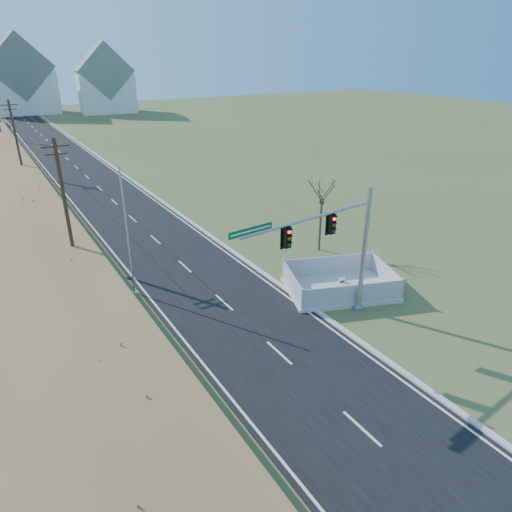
{
  "coord_description": "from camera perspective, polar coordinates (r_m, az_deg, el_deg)",
  "views": [
    {
      "loc": [
        -11.03,
        -17.73,
        14.09
      ],
      "look_at": [
        1.41,
        2.56,
        3.4
      ],
      "focal_mm": 32.0,
      "sensor_mm": 36.0,
      "label": 1
    }
  ],
  "objects": [
    {
      "name": "ground",
      "position": [
        25.19,
        0.32,
        -9.82
      ],
      "size": [
        260.0,
        260.0,
        0.0
      ],
      "primitive_type": "plane",
      "color": "#4D5629",
      "rests_on": "ground"
    },
    {
      "name": "curb",
      "position": [
        70.81,
        -18.88,
        11.52
      ],
      "size": [
        0.3,
        180.0,
        0.18
      ],
      "primitive_type": "cube",
      "color": "#B2AFA8",
      "rests_on": "ground"
    },
    {
      "name": "condo_n",
      "position": [
        130.55,
        -27.32,
        18.86
      ],
      "size": [
        15.27,
        10.2,
        18.54
      ],
      "color": "silver",
      "rests_on": "ground"
    },
    {
      "name": "fence_enclosure",
      "position": [
        29.82,
        10.38,
        -3.81
      ],
      "size": [
        7.77,
        6.49,
        1.52
      ],
      "rotation": [
        0.0,
        0.0,
        -0.34
      ],
      "color": "#B7B5AD",
      "rests_on": "ground"
    },
    {
      "name": "open_sign",
      "position": [
        30.5,
        10.7,
        -3.16
      ],
      "size": [
        0.45,
        0.12,
        0.56
      ],
      "rotation": [
        0.0,
        0.0,
        -0.13
      ],
      "color": "white",
      "rests_on": "ground"
    },
    {
      "name": "condo_ne",
      "position": [
        125.83,
        -18.29,
        19.77
      ],
      "size": [
        14.12,
        10.51,
        16.52
      ],
      "rotation": [
        0.0,
        0.0,
        -0.1
      ],
      "color": "silver",
      "rests_on": "ground"
    },
    {
      "name": "utility_pole_near",
      "position": [
        34.36,
        -22.82,
        6.39
      ],
      "size": [
        1.8,
        0.26,
        9.0
      ],
      "color": "#422D1E",
      "rests_on": "ground"
    },
    {
      "name": "road",
      "position": [
        70.05,
        -22.2,
        10.86
      ],
      "size": [
        8.0,
        180.0,
        0.06
      ],
      "primitive_type": "cube",
      "color": "black",
      "rests_on": "ground"
    },
    {
      "name": "utility_pole_mid",
      "position": [
        63.59,
        -27.82,
        13.0
      ],
      "size": [
        1.8,
        0.26,
        9.0
      ],
      "color": "#422D1E",
      "rests_on": "ground"
    },
    {
      "name": "bare_tree",
      "position": [
        34.23,
        8.3,
        8.19
      ],
      "size": [
        2.25,
        2.25,
        5.96
      ],
      "color": "#4C3F33",
      "rests_on": "ground"
    },
    {
      "name": "flagpole",
      "position": [
        28.73,
        -15.59,
        1.13
      ],
      "size": [
        0.37,
        0.37,
        8.2
      ],
      "color": "#B7B5AD",
      "rests_on": "ground"
    },
    {
      "name": "traffic_signal_mast",
      "position": [
        24.8,
        10.68,
        1.24
      ],
      "size": [
        9.43,
        1.29,
        7.54
      ],
      "rotation": [
        0.0,
        0.0,
        0.1
      ],
      "color": "#9EA0A5",
      "rests_on": "ground"
    }
  ]
}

